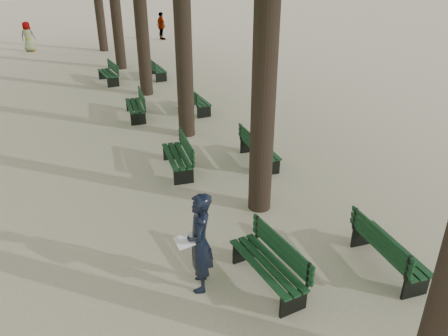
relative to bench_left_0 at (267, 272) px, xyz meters
name	(u,v)px	position (x,y,z in m)	size (l,w,h in m)	color
ground	(265,313)	(-0.37, -0.60, -0.27)	(120.00, 120.00, 0.00)	#B6AD8A
bench_left_0	(267,272)	(0.00, 0.00, 0.00)	(0.69, 1.84, 0.92)	black
bench_left_1	(177,162)	(0.00, 4.98, 0.00)	(0.79, 1.86, 0.92)	black
bench_left_2	(135,110)	(0.00, 9.71, 0.00)	(0.79, 1.86, 0.92)	black
bench_left_3	(108,77)	(0.00, 14.85, 0.00)	(0.70, 1.84, 0.92)	black
bench_right_0	(388,257)	(2.27, -0.53, 0.00)	(0.77, 1.85, 0.92)	black
bench_right_1	(259,154)	(2.27, 4.53, 0.00)	(0.72, 1.84, 0.92)	black
bench_right_2	(197,104)	(2.27, 9.48, 0.00)	(0.60, 1.81, 0.92)	black
bench_right_3	(157,72)	(2.27, 14.82, 0.00)	(0.60, 1.81, 0.92)	black
man_with_map	(200,243)	(-1.09, 0.44, 0.66)	(0.75, 0.83, 1.87)	black
pedestrian_d	(28,37)	(-2.97, 24.02, 0.59)	(0.84, 0.35, 1.73)	#262628
pedestrian_c	(161,26)	(5.47, 24.61, 0.63)	(1.06, 0.36, 1.81)	#262628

